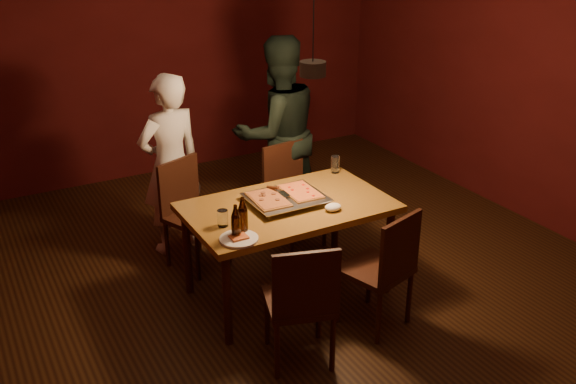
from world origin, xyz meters
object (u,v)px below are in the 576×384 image
diner_dark (278,133)px  chair_near_right (386,261)px  chair_far_left (189,203)px  plate_slice (239,239)px  dining_table (288,213)px  beer_bottle_a (236,222)px  chair_near_left (302,295)px  pendant_lamp (313,67)px  beer_bottle_b (243,215)px  chair_far_right (290,185)px  pizza_tray (286,200)px  diner_white (171,165)px

diner_dark → chair_near_right: bearing=85.5°
chair_far_left → plate_slice: 1.17m
dining_table → beer_bottle_a: bearing=-152.0°
diner_dark → plate_slice: bearing=54.3°
chair_near_left → plate_slice: bearing=129.9°
chair_near_left → pendant_lamp: (0.51, 0.75, 1.22)m
chair_far_left → plate_slice: bearing=63.7°
dining_table → beer_bottle_b: (-0.48, -0.24, 0.20)m
dining_table → chair_far_right: size_ratio=3.09×
chair_far_left → pizza_tray: 0.95m
plate_slice → beer_bottle_b: bearing=50.2°
chair_far_left → pizza_tray: bearing=99.0°
dining_table → chair_near_right: (0.36, -0.73, -0.14)m
chair_far_right → plate_slice: (-0.98, -1.07, 0.22)m
chair_far_left → beer_bottle_b: 1.11m
chair_near_left → diner_dark: (0.88, 1.95, 0.34)m
beer_bottle_a → diner_dark: diner_dark is taller
chair_far_left → chair_near_left: bearing=71.8°
chair_near_left → beer_bottle_b: bearing=119.9°
chair_far_left → diner_dark: 1.11m
chair_far_right → beer_bottle_a: bearing=38.5°
beer_bottle_a → pendant_lamp: 1.16m
dining_table → pendant_lamp: (0.16, -0.06, 1.08)m
dining_table → diner_dark: (0.53, 1.14, 0.20)m
chair_near_left → diner_dark: bearing=83.2°
beer_bottle_b → pendant_lamp: size_ratio=0.23×
chair_far_right → chair_near_left: bearing=55.4°
chair_far_left → chair_near_right: same height
beer_bottle_a → plate_slice: beer_bottle_a is taller
chair_near_right → beer_bottle_b: 1.03m
dining_table → plate_slice: (-0.55, -0.33, 0.08)m
chair_far_left → dining_table: bearing=97.7°
dining_table → plate_slice: bearing=-149.2°
chair_far_left → beer_bottle_b: (-0.00, -1.06, 0.34)m
chair_near_left → dining_table: bearing=84.0°
diner_dark → pendant_lamp: pendant_lamp is taller
chair_near_left → pizza_tray: 0.95m
dining_table → chair_near_right: size_ratio=2.88×
pizza_tray → beer_bottle_a: (-0.56, -0.33, 0.10)m
diner_dark → beer_bottle_a: bearing=53.6°
plate_slice → diner_white: size_ratio=0.17×
pendant_lamp → chair_near_right: bearing=-72.8°
chair_near_left → pendant_lamp: pendant_lamp is taller
chair_near_left → chair_far_left: bearing=111.8°
chair_far_right → beer_bottle_b: beer_bottle_b is taller
dining_table → chair_near_left: chair_near_left is taller
chair_near_right → plate_slice: (-0.91, 0.40, 0.22)m
diner_white → chair_far_right: bearing=147.2°
pizza_tray → plate_slice: pizza_tray is taller
dining_table → pizza_tray: (0.00, 0.04, 0.10)m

